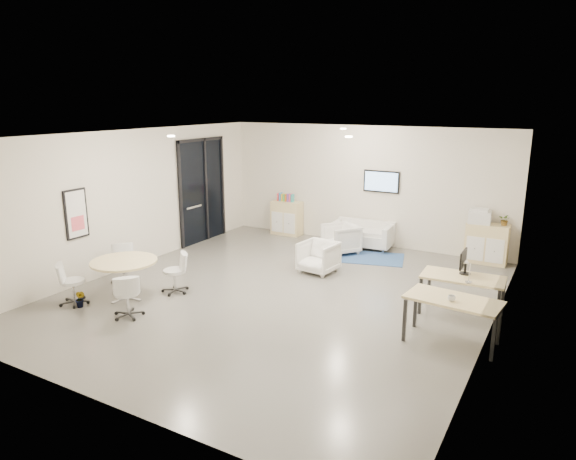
{
  "coord_description": "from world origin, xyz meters",
  "views": [
    {
      "loc": [
        4.99,
        -8.48,
        3.84
      ],
      "look_at": [
        -0.04,
        0.4,
        1.25
      ],
      "focal_mm": 32.0,
      "sensor_mm": 36.0,
      "label": 1
    }
  ],
  "objects_px": {
    "loveseat": "(363,235)",
    "armchair_left": "(341,237)",
    "round_table": "(124,264)",
    "armchair_right": "(318,256)",
    "sideboard_right": "(487,244)",
    "desk_rear": "(463,280)",
    "desk_front": "(453,303)",
    "sideboard_left": "(287,218)"
  },
  "relations": [
    {
      "from": "sideboard_right",
      "to": "armchair_right",
      "type": "height_order",
      "value": "sideboard_right"
    },
    {
      "from": "desk_rear",
      "to": "armchair_left",
      "type": "bearing_deg",
      "value": 141.14
    },
    {
      "from": "sideboard_right",
      "to": "round_table",
      "type": "xyz_separation_m",
      "value": [
        -5.86,
        -5.94,
        0.22
      ]
    },
    {
      "from": "sideboard_right",
      "to": "loveseat",
      "type": "bearing_deg",
      "value": -177.39
    },
    {
      "from": "sideboard_right",
      "to": "round_table",
      "type": "relative_size",
      "value": 0.75
    },
    {
      "from": "sideboard_left",
      "to": "desk_front",
      "type": "bearing_deg",
      "value": -39.46
    },
    {
      "from": "sideboard_left",
      "to": "desk_rear",
      "type": "distance_m",
      "value": 6.69
    },
    {
      "from": "desk_rear",
      "to": "sideboard_left",
      "type": "bearing_deg",
      "value": 145.33
    },
    {
      "from": "armchair_left",
      "to": "desk_front",
      "type": "xyz_separation_m",
      "value": [
        3.63,
        -3.79,
        0.27
      ]
    },
    {
      "from": "desk_rear",
      "to": "desk_front",
      "type": "distance_m",
      "value": 1.23
    },
    {
      "from": "loveseat",
      "to": "armchair_left",
      "type": "xyz_separation_m",
      "value": [
        -0.28,
        -0.81,
        0.09
      ]
    },
    {
      "from": "sideboard_left",
      "to": "loveseat",
      "type": "height_order",
      "value": "sideboard_left"
    },
    {
      "from": "desk_rear",
      "to": "round_table",
      "type": "relative_size",
      "value": 1.15
    },
    {
      "from": "armchair_left",
      "to": "desk_front",
      "type": "height_order",
      "value": "armchair_left"
    },
    {
      "from": "sideboard_right",
      "to": "armchair_left",
      "type": "distance_m",
      "value": 3.54
    },
    {
      "from": "armchair_left",
      "to": "desk_rear",
      "type": "bearing_deg",
      "value": 0.71
    },
    {
      "from": "sideboard_left",
      "to": "desk_rear",
      "type": "xyz_separation_m",
      "value": [
        5.68,
        -3.53,
        0.18
      ]
    },
    {
      "from": "armchair_left",
      "to": "sideboard_left",
      "type": "bearing_deg",
      "value": -167.32
    },
    {
      "from": "desk_front",
      "to": "sideboard_left",
      "type": "bearing_deg",
      "value": 146.32
    },
    {
      "from": "round_table",
      "to": "armchair_right",
      "type": "bearing_deg",
      "value": 51.55
    },
    {
      "from": "armchair_right",
      "to": "round_table",
      "type": "xyz_separation_m",
      "value": [
        -2.63,
        -3.32,
        0.3
      ]
    },
    {
      "from": "desk_front",
      "to": "round_table",
      "type": "distance_m",
      "value": 6.2
    },
    {
      "from": "desk_front",
      "to": "loveseat",
      "type": "bearing_deg",
      "value": 131.76
    },
    {
      "from": "armchair_left",
      "to": "round_table",
      "type": "distance_m",
      "value": 5.57
    },
    {
      "from": "sideboard_left",
      "to": "round_table",
      "type": "distance_m",
      "value": 5.96
    },
    {
      "from": "sideboard_left",
      "to": "round_table",
      "type": "bearing_deg",
      "value": -92.94
    },
    {
      "from": "loveseat",
      "to": "round_table",
      "type": "distance_m",
      "value": 6.42
    },
    {
      "from": "sideboard_right",
      "to": "armchair_right",
      "type": "xyz_separation_m",
      "value": [
        -3.23,
        -2.62,
        -0.09
      ]
    },
    {
      "from": "sideboard_right",
      "to": "desk_rear",
      "type": "distance_m",
      "value": 3.53
    },
    {
      "from": "sideboard_right",
      "to": "desk_rear",
      "type": "height_order",
      "value": "sideboard_right"
    },
    {
      "from": "armchair_right",
      "to": "round_table",
      "type": "distance_m",
      "value": 4.25
    },
    {
      "from": "desk_front",
      "to": "armchair_left",
      "type": "bearing_deg",
      "value": 139.49
    },
    {
      "from": "sideboard_right",
      "to": "desk_front",
      "type": "bearing_deg",
      "value": -87.33
    },
    {
      "from": "loveseat",
      "to": "armchair_left",
      "type": "bearing_deg",
      "value": -113.45
    },
    {
      "from": "armchair_left",
      "to": "armchair_right",
      "type": "xyz_separation_m",
      "value": [
        0.18,
        -1.67,
        -0.02
      ]
    },
    {
      "from": "armchair_left",
      "to": "armchair_right",
      "type": "relative_size",
      "value": 1.04
    },
    {
      "from": "sideboard_left",
      "to": "armchair_right",
      "type": "bearing_deg",
      "value": -48.5
    },
    {
      "from": "armchair_right",
      "to": "round_table",
      "type": "bearing_deg",
      "value": -122.29
    },
    {
      "from": "sideboard_left",
      "to": "armchair_right",
      "type": "distance_m",
      "value": 3.51
    },
    {
      "from": "sideboard_left",
      "to": "armchair_left",
      "type": "relative_size",
      "value": 1.2
    },
    {
      "from": "sideboard_right",
      "to": "desk_rear",
      "type": "bearing_deg",
      "value": -87.91
    },
    {
      "from": "loveseat",
      "to": "armchair_left",
      "type": "relative_size",
      "value": 1.99
    }
  ]
}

